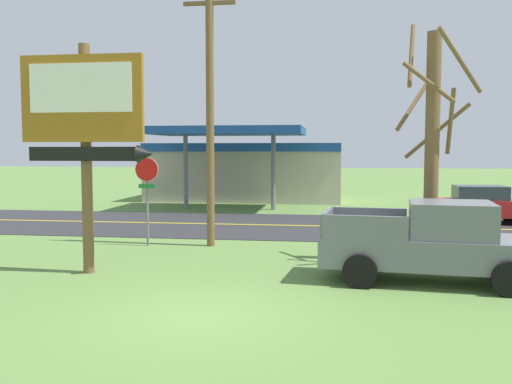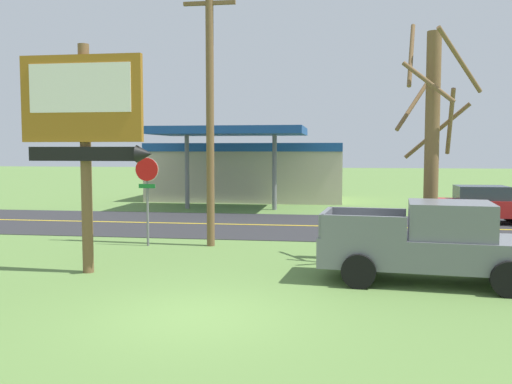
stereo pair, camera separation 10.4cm
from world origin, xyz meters
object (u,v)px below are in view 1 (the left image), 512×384
Objects in this scene: motel_sign at (86,119)px; gas_station at (246,170)px; utility_pole at (210,97)px; car_red_mid_lane at (482,204)px; stop_sign at (147,185)px; pickup_grey_parked_on_lawn at (433,243)px; bare_tree at (432,140)px.

gas_station is (0.62, 21.64, -2.03)m from motel_sign.
car_red_mid_lane is (10.45, 7.23, -4.09)m from utility_pole.
car_red_mid_lane is (12.53, 7.56, -1.20)m from stop_sign.
utility_pole is at bearing 146.48° from pickup_grey_parked_on_lawn.
gas_station is 2.23× the size of pickup_grey_parked_on_lawn.
motel_sign is 17.57m from car_red_mid_lane.
utility_pole reaches higher than stop_sign.
stop_sign is at bearing 88.51° from motel_sign.
stop_sign is 9.08m from bare_tree.
bare_tree is at bearing 82.48° from pickup_grey_parked_on_lawn.
utility_pole is at bearing -145.31° from car_red_mid_lane.
gas_station reaches higher than pickup_grey_parked_on_lawn.
car_red_mid_lane is at bearing 43.02° from motel_sign.
gas_station is at bearing 140.67° from car_red_mid_lane.
utility_pole is 0.77× the size of gas_station.
gas_station reaches higher than stop_sign.
motel_sign is 9.15m from pickup_grey_parked_on_lawn.
pickup_grey_parked_on_lawn is at bearing -69.43° from gas_station.
stop_sign is at bearing -171.23° from utility_pole.
bare_tree is 1.27× the size of pickup_grey_parked_on_lawn.
gas_station is at bearing 88.36° from motel_sign.
utility_pole reaches higher than pickup_grey_parked_on_lawn.
pickup_grey_parked_on_lawn is at bearing 1.91° from motel_sign.
motel_sign is 1.40× the size of car_red_mid_lane.
bare_tree is (8.96, 2.80, -0.51)m from motel_sign.
motel_sign is 1.09× the size of pickup_grey_parked_on_lawn.
gas_station is at bearing 88.33° from stop_sign.
gas_station is (-1.57, 17.08, -2.98)m from utility_pole.
motel_sign is at bearing -136.98° from car_red_mid_lane.
bare_tree is at bearing -66.11° from gas_station.
utility_pole is 1.72× the size of pickup_grey_parked_on_lawn.
utility_pole is 13.35m from car_red_mid_lane.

